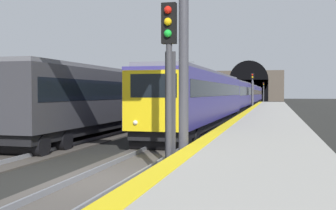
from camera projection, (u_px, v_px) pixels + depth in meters
The scene contains 13 objects.
ground_plane at pixel (106, 182), 11.59m from camera, with size 320.00×320.00×0.00m, color black.
platform_right at pixel (256, 171), 10.59m from camera, with size 112.00×3.76×1.01m, color #9E9B93.
platform_right_edge_strip at pixel (192, 149), 10.98m from camera, with size 112.00×0.50×0.01m, color yellow.
track_main_line at pixel (106, 181), 11.59m from camera, with size 160.00×2.96×0.21m.
train_main_approaching at pixel (241, 95), 56.95m from camera, with size 83.26×3.14×3.72m.
train_adjacent_platform at pixel (152, 96), 33.83m from camera, with size 38.56×3.02×4.69m.
railway_signal_near at pixel (169, 75), 10.97m from camera, with size 0.39×0.38×4.78m.
railway_signal_mid at pixel (252, 89), 51.74m from camera, with size 0.39×0.38×4.83m.
railway_signal_far at pixel (264, 91), 102.49m from camera, with size 0.39×0.38×4.87m.
overhead_signal_gantry at pixel (42, 1), 13.08m from camera, with size 0.70×9.27×6.95m.
tunnel_portal at pixel (249, 86), 117.06m from camera, with size 2.25×18.90×11.24m.
catenary_mast_near at pixel (181, 82), 73.58m from camera, with size 0.22×2.43×8.34m.
catenary_mast_far at pixel (171, 84), 66.30m from camera, with size 0.22×2.32×7.21m.
Camera 1 is at (-10.76, -4.48, 2.48)m, focal length 45.17 mm.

